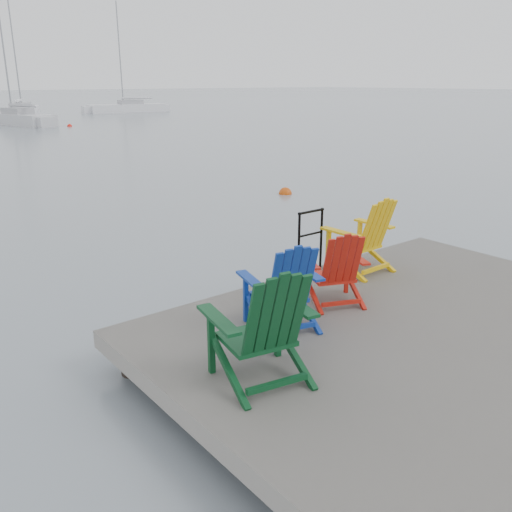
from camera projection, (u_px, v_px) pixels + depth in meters
ground at (444, 375)px, 6.04m from camera, size 400.00×400.00×0.00m
dock at (448, 347)px, 5.93m from camera, size 6.00×5.00×1.40m
handrail at (310, 235)px, 7.69m from camera, size 0.48×0.04×0.90m
chair_green at (264, 325)px, 4.79m from camera, size 1.02×0.96×1.13m
chair_blue at (284, 285)px, 5.88m from camera, size 0.94×0.89×1.01m
chair_red at (336, 267)px, 6.55m from camera, size 0.91×0.88×0.94m
chair_yellow at (364, 235)px, 7.66m from camera, size 0.89×0.82×1.09m
sailboat_near at (16, 120)px, 40.07m from camera, size 3.83×7.74×10.46m
sailboat_mid at (22, 112)px, 49.58m from camera, size 5.63×9.55×12.73m
sailboat_far at (128, 109)px, 55.79m from camera, size 7.92×2.75×10.80m
buoy_a at (285, 194)px, 15.68m from camera, size 0.38×0.38×0.38m
buoy_c at (70, 126)px, 38.72m from camera, size 0.34×0.34×0.34m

